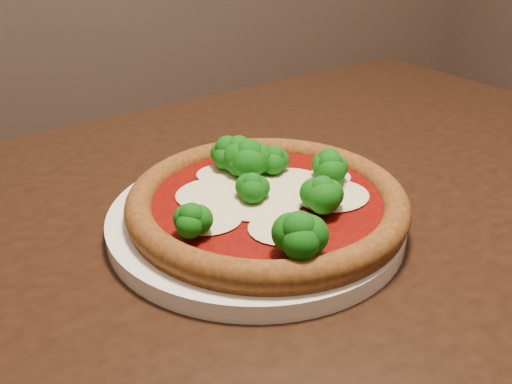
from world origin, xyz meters
name	(u,v)px	position (x,y,z in m)	size (l,w,h in m)	color
dining_table	(317,307)	(-0.11, -0.09, 0.65)	(1.27, 1.07, 0.75)	black
plate	(256,219)	(-0.16, -0.06, 0.76)	(0.30, 0.30, 0.02)	white
pizza	(267,196)	(-0.15, -0.06, 0.78)	(0.28, 0.28, 0.06)	brown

